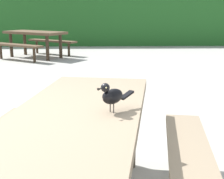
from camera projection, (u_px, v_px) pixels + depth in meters
name	position (u px, v px, depth m)	size (l,w,h in m)	color
hedge_wall	(89.00, 22.00, 12.50)	(28.00, 1.40, 1.71)	#235B23
picnic_table_foreground	(80.00, 135.00, 2.03)	(1.95, 1.97, 0.74)	#84725B
bird_grackle	(112.00, 96.00, 1.86)	(0.23, 0.21, 0.18)	black
picnic_table_mid_left	(35.00, 38.00, 9.09)	(2.35, 2.34, 0.74)	brown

